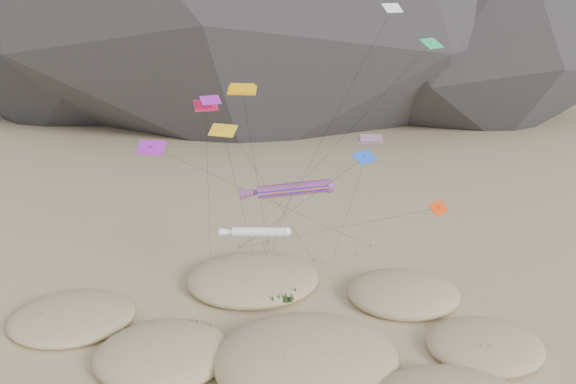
% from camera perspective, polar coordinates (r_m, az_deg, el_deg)
% --- Properties ---
extents(dunes, '(50.00, 38.76, 4.39)m').
position_cam_1_polar(dunes, '(50.55, -1.91, -16.83)').
color(dunes, '#CCB789').
rests_on(dunes, ground).
extents(dune_grass, '(43.95, 28.73, 1.59)m').
position_cam_1_polar(dune_grass, '(51.54, -1.11, -15.90)').
color(dune_grass, black).
rests_on(dune_grass, ground).
extents(kite_stakes, '(20.23, 6.58, 0.30)m').
position_cam_1_polar(kite_stakes, '(68.53, 0.38, -6.76)').
color(kite_stakes, '#3F2D1E').
rests_on(kite_stakes, ground).
extents(rainbow_tube_kite, '(9.28, 13.65, 13.91)m').
position_cam_1_polar(rainbow_tube_kite, '(53.76, 0.17, 0.26)').
color(rainbow_tube_kite, orange).
rests_on(rainbow_tube_kite, ground).
extents(white_tube_kite, '(7.01, 11.26, 9.45)m').
position_cam_1_polar(white_tube_kite, '(54.79, -3.22, -4.05)').
color(white_tube_kite, white).
rests_on(white_tube_kite, ground).
extents(orange_parafoil, '(4.44, 11.15, 23.05)m').
position_cam_1_polar(orange_parafoil, '(51.18, -4.65, 10.11)').
color(orange_parafoil, '#ED9F0C').
rests_on(orange_parafoil, ground).
extents(multi_parafoil, '(2.66, 10.48, 17.89)m').
position_cam_1_polar(multi_parafoil, '(54.47, 8.36, 5.13)').
color(multi_parafoil, '#FF2D1A').
rests_on(multi_parafoil, ground).
extents(delta_kites, '(28.76, 21.39, 29.64)m').
position_cam_1_polar(delta_kites, '(51.70, 1.26, 7.04)').
color(delta_kites, purple).
rests_on(delta_kites, ground).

